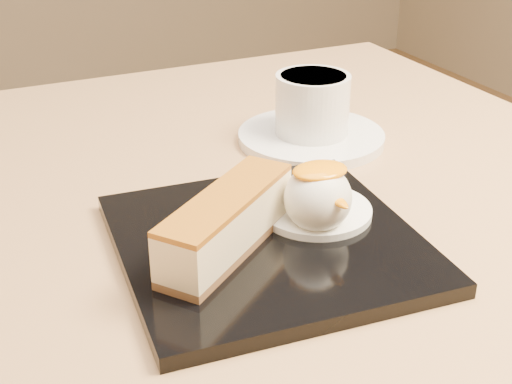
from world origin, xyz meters
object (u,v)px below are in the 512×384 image
table (235,349)px  saucer (311,137)px  cheesecake (227,223)px  ice_cream_scoop (318,198)px  coffee_cup (314,103)px  dessert_plate (267,243)px

table → saucer: size_ratio=5.33×
cheesecake → ice_cream_scoop: 0.08m
ice_cream_scoop → coffee_cup: size_ratio=0.54×
dessert_plate → ice_cream_scoop: 0.05m
ice_cream_scoop → saucer: ice_cream_scoop is taller
dessert_plate → ice_cream_scoop: ice_cream_scoop is taller
table → cheesecake: size_ratio=6.06×
table → saucer: (0.13, 0.09, 0.16)m
dessert_plate → coffee_cup: size_ratio=2.28×
dessert_plate → ice_cream_scoop: bearing=-7.1°
dessert_plate → coffee_cup: (0.14, 0.17, 0.04)m
dessert_plate → coffee_cup: 0.22m
ice_cream_scoop → saucer: bearing=62.1°
table → dessert_plate: (-0.00, -0.08, 0.16)m
dessert_plate → cheesecake: 0.05m
ice_cream_scoop → saucer: (0.09, 0.18, -0.03)m
saucer → coffee_cup: size_ratio=1.55×
table → dessert_plate: bearing=-93.4°
cheesecake → ice_cream_scoop: bearing=-37.2°
ice_cream_scoop → saucer: 0.20m
dessert_plate → coffee_cup: bearing=51.9°
saucer → coffee_cup: 0.04m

